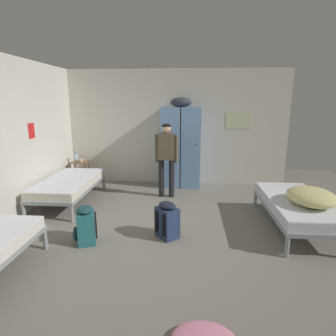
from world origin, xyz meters
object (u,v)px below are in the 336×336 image
Objects in this scene: bed_left_rear at (69,184)px; backpack_teal at (85,226)px; shelf_unit at (80,171)px; bedding_heap at (311,196)px; water_bottle at (76,157)px; lotion_bottle at (81,160)px; locker_bank at (181,146)px; bed_right at (296,205)px; person_traveler at (166,153)px; backpack_navy at (168,220)px.

backpack_teal is at bearing -60.55° from bed_left_rear.
shelf_unit is 0.30× the size of bed_left_rear.
bed_left_rear is 4.33m from bedding_heap.
shelf_unit is 3.07m from backpack_teal.
shelf_unit is at bearing 101.51° from bed_left_rear.
lotion_bottle is (0.15, -0.06, -0.04)m from water_bottle.
locker_bank is 2.97m from bed_right.
bed_left_rear is at bearing -148.74° from locker_bank.
water_bottle is (-4.40, 2.13, 0.29)m from bed_right.
lotion_bottle is (0.07, -0.04, 0.29)m from shelf_unit.
shelf_unit is at bearing 152.10° from bedding_heap.
bedding_heap reaches higher than bed_left_rear.
shelf_unit is at bearing 161.44° from person_traveler.
backpack_navy is (1.16, 0.26, 0.00)m from backpack_teal.
bed_right is at bearing -12.28° from bed_left_rear.
lotion_bottle reaches higher than backpack_navy.
bed_right is (1.90, -2.20, -0.59)m from locker_bank.
person_traveler is at bearing 95.08° from backpack_navy.
lotion_bottle reaches higher than bed_right.
bedding_heap is 1.50× the size of backpack_teal.
bedding_heap is at bearing -27.67° from water_bottle.
bed_left_rear is (-2.17, -1.32, -0.59)m from locker_bank.
shelf_unit is 1.25m from bed_left_rear.
bed_left_rear is at bearing -81.38° from lotion_bottle.
lotion_bottle is at bearing 111.27° from backpack_teal.
shelf_unit is 2.34m from person_traveler.
lotion_bottle reaches higher than backpack_teal.
bedding_heap reaches higher than bed_right.
locker_bank is 1.34× the size of person_traveler.
lotion_bottle is 3.41m from backpack_navy.
locker_bank is 2.50m from shelf_unit.
person_traveler reaches higher than bed_left_rear.
person_traveler is (-2.28, 1.62, 0.32)m from bedding_heap.
bed_right is 4.90m from water_bottle.
bed_right is 2.64m from person_traveler.
bedding_heap is 4.93m from lotion_bottle.
shelf_unit is 1.04× the size of backpack_navy.
shelf_unit is 0.30m from lotion_bottle.
bed_left_rear is 1.23× the size of person_traveler.
shelf_unit is at bearing 112.22° from backpack_teal.
person_traveler is 2.81× the size of backpack_teal.
bedding_heap is at bearing -27.87° from lotion_bottle.
water_bottle is at bearing 165.96° from shelf_unit.
shelf_unit is at bearing -14.04° from water_bottle.
bedding_heap reaches higher than backpack_navy.
bedding_heap is at bearing -27.90° from shelf_unit.
bedding_heap is 3.33m from backpack_teal.
backpack_teal is at bearing -113.31° from locker_bank.
person_traveler reaches higher than lotion_bottle.
person_traveler is at bearing -108.31° from locker_bank.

